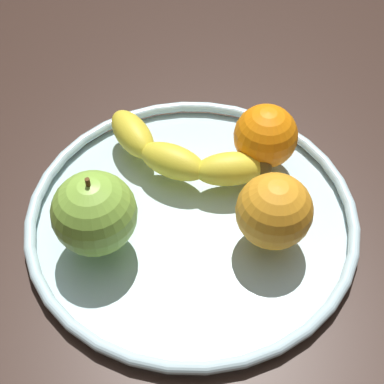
# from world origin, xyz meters

# --- Properties ---
(ground_plane) EXTENTS (1.34, 1.34, 0.04)m
(ground_plane) POSITION_xyz_m (0.00, 0.00, -0.02)
(ground_plane) COLOR #2F1E17
(fruit_bowl) EXTENTS (0.35, 0.35, 0.02)m
(fruit_bowl) POSITION_xyz_m (0.00, 0.00, 0.01)
(fruit_bowl) COLOR silver
(fruit_bowl) RESTS_ON ground_plane
(banana) EXTENTS (0.20, 0.11, 0.04)m
(banana) POSITION_xyz_m (-0.02, 0.06, 0.04)
(banana) COLOR yellow
(banana) RESTS_ON fruit_bowl
(apple) EXTENTS (0.08, 0.08, 0.09)m
(apple) POSITION_xyz_m (-0.09, -0.05, 0.06)
(apple) COLOR #89BC41
(apple) RESTS_ON fruit_bowl
(orange_front_right) EXTENTS (0.07, 0.07, 0.07)m
(orange_front_right) POSITION_xyz_m (0.08, -0.02, 0.06)
(orange_front_right) COLOR orange
(orange_front_right) RESTS_ON fruit_bowl
(orange_back_left) EXTENTS (0.07, 0.07, 0.07)m
(orange_back_left) POSITION_xyz_m (0.07, 0.08, 0.05)
(orange_back_left) COLOR orange
(orange_back_left) RESTS_ON fruit_bowl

